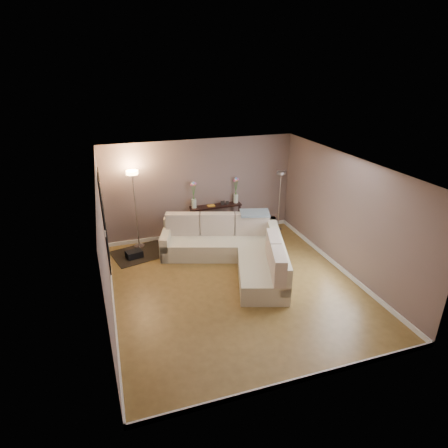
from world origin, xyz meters
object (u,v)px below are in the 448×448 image
object	(u,v)px
floor_lamp_unlit	(280,189)
floor_lamp_lit	(134,194)
sectional_sofa	(235,248)
console_table	(212,218)

from	to	relation	value
floor_lamp_unlit	floor_lamp_lit	bearing A→B (deg)	177.98
sectional_sofa	floor_lamp_lit	bearing A→B (deg)	143.46
sectional_sofa	floor_lamp_unlit	xyz separation A→B (m)	(1.78, 1.39, 0.83)
floor_lamp_lit	floor_lamp_unlit	distance (m)	3.84
console_table	floor_lamp_lit	distance (m)	2.21
console_table	floor_lamp_lit	world-z (taller)	floor_lamp_lit
sectional_sofa	console_table	distance (m)	1.66
console_table	floor_lamp_unlit	xyz separation A→B (m)	(1.84, -0.27, 0.72)
sectional_sofa	floor_lamp_unlit	bearing A→B (deg)	37.97
floor_lamp_unlit	sectional_sofa	bearing A→B (deg)	-142.03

